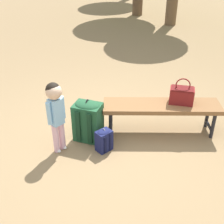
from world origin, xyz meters
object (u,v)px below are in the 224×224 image
at_px(child_standing, 55,107).
at_px(backpack_large, 88,119).
at_px(backpack_small, 104,139).
at_px(handbag, 182,95).
at_px(park_bench, 162,108).

xyz_separation_m(child_standing, backpack_large, (-0.39, -0.20, -0.34)).
bearing_deg(child_standing, backpack_small, 171.41).
distance_m(backpack_large, backpack_small, 0.37).
bearing_deg(child_standing, backpack_large, -152.64).
bearing_deg(backpack_large, backpack_small, 121.62).
height_order(child_standing, backpack_large, child_standing).
relative_size(backpack_large, backpack_small, 1.83).
xyz_separation_m(handbag, backpack_large, (1.28, 0.02, -0.27)).
xyz_separation_m(backpack_large, backpack_small, (-0.18, 0.29, -0.14)).
distance_m(handbag, backpack_small, 1.21).
xyz_separation_m(child_standing, backpack_small, (-0.57, 0.09, -0.48)).
distance_m(child_standing, backpack_small, 0.75).
bearing_deg(backpack_small, backpack_large, -58.38).
bearing_deg(backpack_large, child_standing, 27.36).
xyz_separation_m(park_bench, handbag, (-0.26, 0.00, 0.18)).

